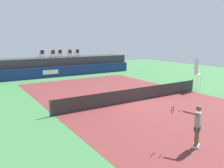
# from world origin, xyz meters

# --- Properties ---
(ground_plane) EXTENTS (48.00, 48.00, 0.00)m
(ground_plane) POSITION_xyz_m (0.00, 3.00, 0.00)
(ground_plane) COLOR #3D7A42
(court_inner) EXTENTS (12.00, 22.00, 0.00)m
(court_inner) POSITION_xyz_m (0.00, 0.00, 0.00)
(court_inner) COLOR maroon
(court_inner) RESTS_ON ground
(sponsor_wall) EXTENTS (18.00, 0.22, 1.20)m
(sponsor_wall) POSITION_xyz_m (-0.01, 13.50, 0.60)
(sponsor_wall) COLOR navy
(sponsor_wall) RESTS_ON ground
(spectator_platform) EXTENTS (18.00, 2.80, 2.20)m
(spectator_platform) POSITION_xyz_m (0.00, 15.30, 1.10)
(spectator_platform) COLOR #38383D
(spectator_platform) RESTS_ON ground
(spectator_chair_far_left) EXTENTS (0.46, 0.46, 0.89)m
(spectator_chair_far_left) POSITION_xyz_m (-2.15, 15.49, 2.69)
(spectator_chair_far_left) COLOR #561919
(spectator_chair_far_left) RESTS_ON spectator_platform
(spectator_chair_left) EXTENTS (0.46, 0.46, 0.89)m
(spectator_chair_left) POSITION_xyz_m (-0.99, 14.94, 2.69)
(spectator_chair_left) COLOR #561919
(spectator_chair_left) RESTS_ON spectator_platform
(spectator_chair_center) EXTENTS (0.44, 0.44, 0.89)m
(spectator_chair_center) POSITION_xyz_m (0.07, 15.43, 2.69)
(spectator_chair_center) COLOR #561919
(spectator_chair_center) RESTS_ON spectator_platform
(spectator_chair_right) EXTENTS (0.46, 0.46, 0.89)m
(spectator_chair_right) POSITION_xyz_m (1.20, 14.98, 2.69)
(spectator_chair_right) COLOR #561919
(spectator_chair_right) RESTS_ON spectator_platform
(spectator_chair_far_right) EXTENTS (0.45, 0.45, 0.89)m
(spectator_chair_far_right) POSITION_xyz_m (2.32, 15.20, 2.69)
(spectator_chair_far_right) COLOR #561919
(spectator_chair_far_right) RESTS_ON spectator_platform
(umpire_chair) EXTENTS (0.50, 0.50, 2.76)m
(umpire_chair) POSITION_xyz_m (6.72, 0.02, 1.59)
(umpire_chair) COLOR white
(umpire_chair) RESTS_ON ground
(tennis_net) EXTENTS (12.40, 0.02, 0.95)m
(tennis_net) POSITION_xyz_m (0.00, 0.00, 0.47)
(tennis_net) COLOR #2D2D2D
(tennis_net) RESTS_ON ground
(net_post_near) EXTENTS (0.10, 0.10, 1.00)m
(net_post_near) POSITION_xyz_m (-6.20, 0.00, 0.50)
(net_post_near) COLOR #4C4C51
(net_post_near) RESTS_ON ground
(net_post_far) EXTENTS (0.10, 0.10, 1.00)m
(net_post_far) POSITION_xyz_m (6.20, 0.00, 0.50)
(net_post_far) COLOR #4C4C51
(net_post_far) RESTS_ON ground
(tennis_player) EXTENTS (1.07, 1.04, 1.77)m
(tennis_player) POSITION_xyz_m (-2.35, -7.01, 0.96)
(tennis_player) COLOR white
(tennis_player) RESTS_ON court_inner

